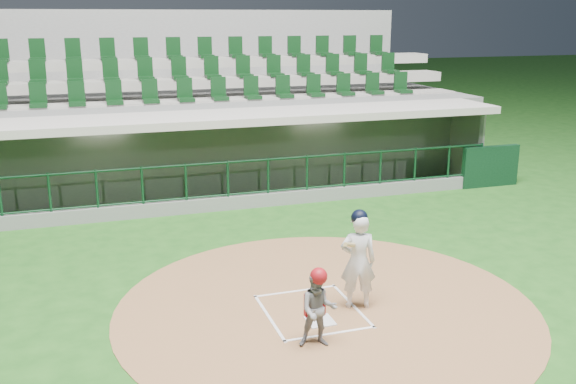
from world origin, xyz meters
The scene contains 8 objects.
ground centered at (0.00, 0.00, 0.00)m, with size 120.00×120.00×0.00m, color #1A4B15.
dirt_circle centered at (0.30, -0.20, 0.01)m, with size 7.20×7.20×0.01m, color brown.
home_plate centered at (0.00, -0.70, 0.02)m, with size 0.43×0.43×0.02m, color silver.
batter_box_chalk centered at (0.00, -0.30, 0.02)m, with size 1.55×1.80×0.01m.
dugout_structure centered at (0.09, 7.82, 0.96)m, with size 16.40×3.70×3.00m.
seating_deck centered at (0.00, 10.91, 1.42)m, with size 17.00×6.72×5.15m.
batter centered at (0.80, -0.37, 0.88)m, with size 0.88×0.92×1.74m.
catcher centered at (-0.31, -1.41, 0.63)m, with size 0.67×0.58×1.25m.
Camera 1 is at (-3.44, -9.59, 4.81)m, focal length 40.00 mm.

